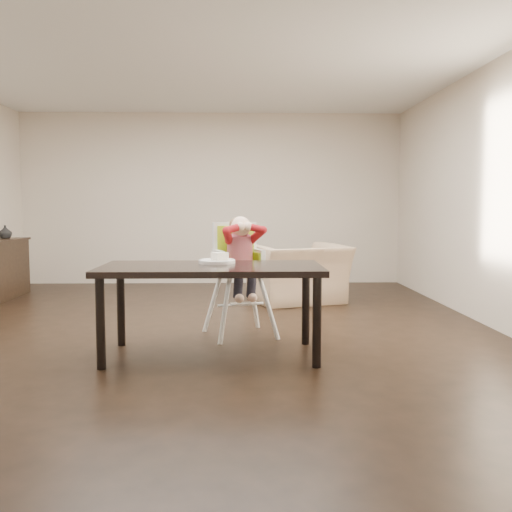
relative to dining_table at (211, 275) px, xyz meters
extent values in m
plane|color=black|center=(-0.21, 0.99, -0.67)|extent=(7.00, 7.00, 0.00)
cube|color=beige|center=(-0.21, 4.49, 0.68)|extent=(6.00, 0.02, 2.70)
cube|color=beige|center=(-0.21, -2.51, 0.68)|extent=(6.00, 0.02, 2.70)
cube|color=beige|center=(2.79, 0.99, 0.68)|extent=(0.02, 7.00, 2.70)
cube|color=white|center=(-0.21, 0.99, 2.03)|extent=(6.00, 7.00, 0.02)
cube|color=black|center=(0.00, 0.00, 0.05)|extent=(1.80, 0.90, 0.05)
cylinder|color=black|center=(-0.82, -0.37, -0.32)|extent=(0.07, 0.07, 0.70)
cylinder|color=black|center=(0.82, -0.37, -0.32)|extent=(0.07, 0.07, 0.70)
cylinder|color=black|center=(-0.82, 0.37, -0.32)|extent=(0.07, 0.07, 0.70)
cylinder|color=black|center=(0.82, 0.37, -0.32)|extent=(0.07, 0.07, 0.70)
cylinder|color=white|center=(0.09, 0.46, -0.37)|extent=(0.05, 0.05, 0.60)
cylinder|color=white|center=(0.50, 0.59, -0.37)|extent=(0.05, 0.05, 0.60)
cylinder|color=white|center=(-0.04, 0.87, -0.37)|extent=(0.05, 0.05, 0.60)
cylinder|color=white|center=(0.37, 1.01, -0.37)|extent=(0.05, 0.05, 0.60)
cube|color=white|center=(0.23, 0.73, -0.07)|extent=(0.53, 0.50, 0.05)
cube|color=#97B917|center=(0.23, 0.73, -0.03)|extent=(0.43, 0.41, 0.03)
cube|color=white|center=(0.18, 0.89, 0.18)|extent=(0.43, 0.18, 0.45)
cube|color=#97B917|center=(0.19, 0.86, 0.17)|extent=(0.36, 0.13, 0.41)
cube|color=black|center=(0.15, 0.76, 0.17)|extent=(0.09, 0.19, 0.02)
cube|color=black|center=(0.28, 0.81, 0.17)|extent=(0.09, 0.19, 0.02)
cylinder|color=red|center=(0.23, 0.73, 0.13)|extent=(0.31, 0.31, 0.29)
sphere|color=beige|center=(0.24, 0.71, 0.37)|extent=(0.24, 0.24, 0.19)
ellipsoid|color=brown|center=(0.23, 0.74, 0.39)|extent=(0.25, 0.24, 0.15)
sphere|color=beige|center=(0.23, 0.60, 0.38)|extent=(0.11, 0.11, 0.09)
sphere|color=beige|center=(0.31, 0.63, 0.38)|extent=(0.11, 0.11, 0.09)
cylinder|color=white|center=(0.04, 0.19, 0.09)|extent=(0.41, 0.41, 0.02)
torus|color=white|center=(0.04, 0.19, 0.10)|extent=(0.41, 0.41, 0.02)
imported|color=tan|center=(0.98, 2.60, -0.17)|extent=(1.31, 1.05, 1.00)
imported|color=#99999E|center=(-2.99, 3.28, 0.21)|extent=(0.22, 0.22, 0.17)
camera|label=1|loc=(0.24, -4.64, 0.56)|focal=40.00mm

